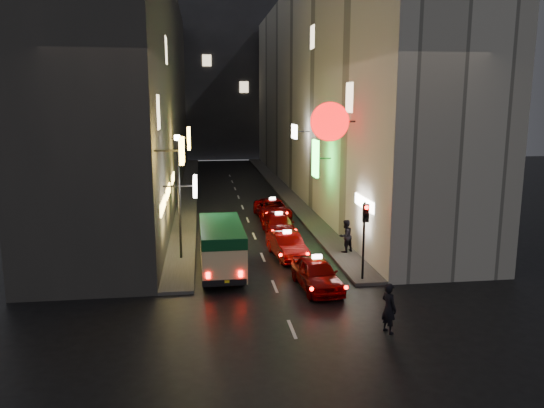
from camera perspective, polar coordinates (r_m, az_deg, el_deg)
name	(u,v)px	position (r m, az deg, el deg)	size (l,w,h in m)	color
ground	(316,388)	(15.90, 4.75, -19.15)	(120.00, 120.00, 0.00)	black
building_left	(141,90)	(47.69, -13.87, 11.84)	(7.69, 52.00, 18.00)	#33302E
building_right	(324,90)	(48.70, 5.62, 12.07)	(8.38, 52.00, 18.00)	#B8B4A8
building_far	(221,81)	(79.54, -5.55, 13.04)	(30.00, 10.00, 22.00)	#323237
sidewalk_left	(189,192)	(48.09, -8.94, 1.33)	(1.50, 52.00, 0.15)	#4E4A48
sidewalk_right	(282,190)	(48.63, 1.12, 1.57)	(1.50, 52.00, 0.15)	#4E4A48
minibus	(221,243)	(24.93, -5.45, -4.17)	(2.01, 5.53, 2.37)	beige
taxi_near	(317,271)	(23.14, 4.84, -7.20)	(2.43, 5.06, 1.73)	#6C0100
taxi_second	(287,243)	(27.57, 1.63, -4.26)	(2.50, 4.90, 1.66)	#6C0100
taxi_third	(279,223)	(32.22, 0.74, -2.05)	(1.95, 4.64, 1.64)	#6C0100
taxi_far	(272,207)	(36.90, 0.05, -0.36)	(2.19, 4.83, 1.68)	#6C0100
pedestrian_crossing	(389,305)	(19.20, 12.47, -10.54)	(0.67, 0.43, 2.04)	black
pedestrian_sidewalk	(346,234)	(28.22, 7.92, -3.19)	(0.74, 0.46, 1.97)	black
traffic_light	(365,224)	(23.60, 9.98, -2.17)	(0.26, 0.43, 3.50)	black
lamp_post	(179,189)	(26.79, -9.98, 1.65)	(0.28, 0.28, 6.22)	black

